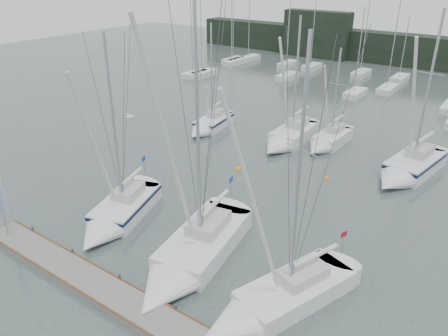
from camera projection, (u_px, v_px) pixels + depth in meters
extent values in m
plane|color=#414F4C|center=(196.00, 260.00, 25.64)|extent=(160.00, 160.00, 0.00)
cube|color=slate|center=(134.00, 307.00, 21.87)|extent=(24.00, 2.00, 0.40)
cube|color=black|center=(436.00, 53.00, 70.27)|extent=(90.00, 4.00, 5.00)
cube|color=black|center=(317.00, 34.00, 78.60)|extent=(12.00, 3.00, 8.00)
cube|color=white|center=(204.00, 74.00, 66.60)|extent=(1.80, 4.50, 0.90)
cylinder|color=#A0A3A8|center=(201.00, 33.00, 63.62)|extent=(0.12, 0.12, 11.29)
cube|color=white|center=(287.00, 77.00, 64.86)|extent=(1.80, 4.50, 0.90)
cylinder|color=#A0A3A8|center=(288.00, 42.00, 62.30)|extent=(0.12, 0.12, 9.31)
cube|color=white|center=(195.00, 74.00, 66.21)|extent=(1.80, 4.50, 0.90)
cylinder|color=#A0A3A8|center=(191.00, 35.00, 63.31)|extent=(0.12, 0.12, 10.87)
cube|color=white|center=(233.00, 60.00, 75.50)|extent=(1.80, 4.50, 0.90)
cylinder|color=#A0A3A8|center=(232.00, 26.00, 72.68)|extent=(0.12, 0.12, 10.54)
cube|color=white|center=(288.00, 64.00, 72.62)|extent=(1.80, 4.50, 0.90)
cylinder|color=#A0A3A8|center=(289.00, 22.00, 69.32)|extent=(0.12, 0.12, 12.78)
cube|color=white|center=(355.00, 94.00, 56.51)|extent=(1.80, 4.50, 0.90)
cylinder|color=#A0A3A8|center=(359.00, 50.00, 53.74)|extent=(0.12, 0.12, 10.31)
cube|color=white|center=(387.00, 90.00, 58.36)|extent=(1.80, 4.50, 0.90)
cylinder|color=#A0A3A8|center=(394.00, 43.00, 55.38)|extent=(0.12, 0.12, 11.31)
cube|color=white|center=(235.00, 62.00, 74.11)|extent=(1.80, 4.50, 0.90)
cylinder|color=#A0A3A8|center=(233.00, 30.00, 71.43)|extent=(0.12, 0.12, 9.84)
cube|color=white|center=(361.00, 74.00, 66.67)|extent=(1.80, 4.50, 0.90)
cylinder|color=#A0A3A8|center=(366.00, 28.00, 63.41)|extent=(0.12, 0.12, 12.58)
cube|color=white|center=(312.00, 67.00, 70.63)|extent=(1.80, 4.50, 0.90)
cylinder|color=#A0A3A8|center=(314.00, 25.00, 67.45)|extent=(0.12, 0.12, 12.22)
cube|color=white|center=(250.00, 58.00, 77.19)|extent=(1.80, 4.50, 0.90)
cylinder|color=#A0A3A8|center=(249.00, 17.00, 73.80)|extent=(0.12, 0.12, 13.18)
cube|color=white|center=(400.00, 79.00, 63.77)|extent=(1.80, 4.50, 0.90)
cylinder|color=#A0A3A8|center=(404.00, 47.00, 61.41)|extent=(0.12, 0.12, 8.40)
cube|color=white|center=(127.00, 208.00, 30.27)|extent=(4.35, 6.21, 1.42)
cone|color=white|center=(94.00, 239.00, 26.80)|extent=(3.36, 3.15, 2.75)
cube|color=#B4B4B8|center=(128.00, 191.00, 30.23)|extent=(2.13, 2.61, 0.66)
cylinder|color=#A0A3A8|center=(114.00, 124.00, 27.23)|extent=(0.17, 0.17, 11.13)
cylinder|color=silver|center=(132.00, 176.00, 30.43)|extent=(1.10, 2.70, 0.27)
cube|color=#0E1435|center=(126.00, 202.00, 30.07)|extent=(4.38, 6.24, 0.24)
cube|color=#1C3E9A|center=(144.00, 159.00, 31.83)|extent=(0.18, 0.49, 0.34)
cube|color=white|center=(205.00, 243.00, 26.44)|extent=(4.40, 7.57, 1.52)
cone|color=white|center=(159.00, 295.00, 22.29)|extent=(3.71, 3.56, 3.23)
cube|color=#B4B4B8|center=(208.00, 223.00, 26.37)|extent=(2.24, 3.11, 0.71)
cylinder|color=#A0A3A8|center=(197.00, 115.00, 22.48)|extent=(0.18, 0.18, 15.00)
cylinder|color=silver|center=(215.00, 203.00, 26.73)|extent=(0.87, 3.48, 0.28)
cube|color=#1C3E9A|center=(231.00, 180.00, 28.40)|extent=(0.11, 0.54, 0.36)
cube|color=white|center=(295.00, 292.00, 22.58)|extent=(4.63, 6.87, 1.33)
cone|color=white|center=(224.00, 331.00, 20.22)|extent=(3.42, 3.45, 2.66)
cube|color=#B4B4B8|center=(303.00, 274.00, 22.39)|extent=(2.23, 2.88, 0.62)
cylinder|color=#A0A3A8|center=(299.00, 175.00, 19.38)|extent=(0.16, 0.16, 12.47)
cylinder|color=silver|center=(316.00, 255.00, 22.48)|extent=(1.27, 3.00, 0.25)
cube|color=maroon|center=(344.00, 234.00, 23.35)|extent=(0.18, 0.46, 0.32)
cube|color=white|center=(214.00, 124.00, 45.97)|extent=(2.97, 5.10, 1.40)
cone|color=white|center=(197.00, 134.00, 43.21)|extent=(2.59, 2.37, 2.33)
cube|color=#B4B4B8|center=(216.00, 113.00, 45.91)|extent=(1.53, 2.09, 0.65)
cylinder|color=#A0A3A8|center=(212.00, 73.00, 43.36)|extent=(0.17, 0.17, 9.50)
cylinder|color=silver|center=(218.00, 104.00, 45.95)|extent=(0.58, 2.37, 0.26)
cube|color=#0E1435|center=(214.00, 119.00, 45.77)|extent=(2.99, 5.12, 0.23)
cube|color=white|center=(294.00, 135.00, 42.62)|extent=(2.82, 5.86, 1.63)
cone|color=white|center=(274.00, 149.00, 39.52)|extent=(2.76, 2.54, 2.72)
cube|color=#B4B4B8|center=(297.00, 122.00, 42.51)|extent=(1.54, 2.35, 0.76)
cylinder|color=#A0A3A8|center=(297.00, 75.00, 39.73)|extent=(0.20, 0.20, 10.39)
cylinder|color=silver|center=(301.00, 111.00, 42.55)|extent=(0.36, 2.85, 0.30)
cube|color=white|center=(332.00, 139.00, 41.92)|extent=(2.41, 4.81, 1.38)
cone|color=white|center=(316.00, 150.00, 39.51)|extent=(2.30, 2.11, 2.21)
cube|color=#B4B4B8|center=(335.00, 128.00, 41.82)|extent=(1.30, 1.94, 0.65)
cylinder|color=#A0A3A8|center=(336.00, 92.00, 39.68)|extent=(0.17, 0.17, 7.97)
cylinder|color=silver|center=(339.00, 118.00, 41.81)|extent=(0.35, 2.32, 0.26)
cube|color=white|center=(414.00, 166.00, 36.23)|extent=(3.84, 6.54, 1.66)
cone|color=white|center=(390.00, 183.00, 33.41)|extent=(3.27, 3.07, 2.88)
cube|color=#B4B4B8|center=(420.00, 151.00, 36.07)|extent=(1.96, 2.69, 0.78)
cylinder|color=#A0A3A8|center=(428.00, 89.00, 33.10)|extent=(0.20, 0.20, 11.61)
cylinder|color=silver|center=(426.00, 137.00, 36.07)|extent=(0.79, 3.02, 0.31)
cube|color=#0E1435|center=(416.00, 160.00, 35.99)|extent=(3.86, 6.56, 0.28)
sphere|color=orange|center=(238.00, 170.00, 36.72)|extent=(0.55, 0.55, 0.55)
sphere|color=orange|center=(327.00, 179.00, 35.18)|extent=(0.48, 0.48, 0.48)
cylinder|color=#A0A3A8|center=(0.00, 202.00, 26.43)|extent=(0.09, 0.09, 4.58)
cube|color=blue|center=(1.00, 194.00, 25.97)|extent=(0.61, 0.04, 3.05)
ellipsoid|color=white|center=(130.00, 117.00, 21.13)|extent=(0.34, 0.44, 0.18)
cube|color=#999BA2|center=(128.00, 115.00, 21.31)|extent=(0.41, 0.28, 0.10)
cube|color=#999BA2|center=(131.00, 118.00, 20.92)|extent=(0.41, 0.28, 0.10)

